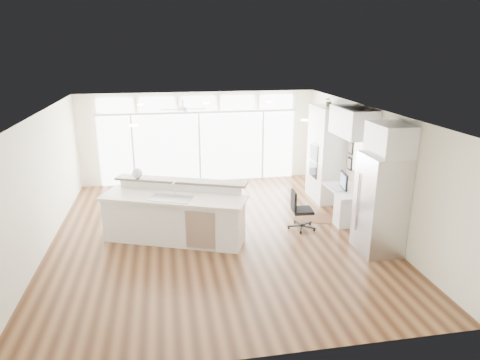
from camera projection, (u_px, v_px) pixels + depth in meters
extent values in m
cube|color=#432614|center=(216.00, 234.00, 9.47)|extent=(7.00, 8.00, 0.02)
cube|color=silver|center=(214.00, 112.00, 8.65)|extent=(7.00, 8.00, 0.02)
cube|color=white|center=(199.00, 138.00, 12.81)|extent=(7.00, 0.04, 2.70)
cube|color=white|center=(255.00, 268.00, 5.30)|extent=(7.00, 0.04, 2.70)
cube|color=white|center=(40.00, 185.00, 8.47)|extent=(0.04, 8.00, 2.70)
cube|color=white|center=(369.00, 168.00, 9.65)|extent=(0.04, 8.00, 2.70)
cube|color=silver|center=(199.00, 148.00, 12.85)|extent=(5.80, 0.06, 2.08)
cube|color=silver|center=(198.00, 103.00, 12.45)|extent=(5.90, 0.06, 0.40)
cube|color=silver|center=(362.00, 156.00, 9.86)|extent=(0.04, 0.85, 0.85)
cube|color=silver|center=(183.00, 105.00, 11.26)|extent=(1.16, 1.16, 0.32)
cube|color=silver|center=(213.00, 112.00, 8.85)|extent=(3.40, 3.00, 0.02)
cube|color=white|center=(326.00, 154.00, 11.31)|extent=(0.64, 1.20, 2.50)
cube|color=white|center=(345.00, 204.00, 10.16)|extent=(0.72, 1.30, 0.76)
cube|color=white|center=(353.00, 122.00, 9.57)|extent=(0.64, 1.30, 0.64)
cube|color=silver|center=(381.00, 204.00, 8.42)|extent=(0.76, 0.90, 2.00)
cube|color=white|center=(390.00, 139.00, 8.04)|extent=(0.64, 0.90, 0.60)
cube|color=black|center=(351.00, 156.00, 10.49)|extent=(0.06, 0.22, 0.80)
cube|color=white|center=(174.00, 214.00, 8.99)|extent=(3.26, 2.19, 1.21)
cube|color=#381D11|center=(313.00, 218.00, 10.33)|extent=(1.02, 0.88, 0.01)
cube|color=black|center=(302.00, 210.00, 9.61)|extent=(0.50, 0.47, 0.90)
sphere|color=silver|center=(137.00, 173.00, 9.32)|extent=(0.29, 0.29, 0.23)
cube|color=black|center=(344.00, 181.00, 9.97)|extent=(0.15, 0.52, 0.43)
cube|color=silver|center=(336.00, 189.00, 10.00)|extent=(0.15, 0.34, 0.02)
imported|color=#325524|center=(329.00, 102.00, 10.91)|extent=(0.26, 0.29, 0.21)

